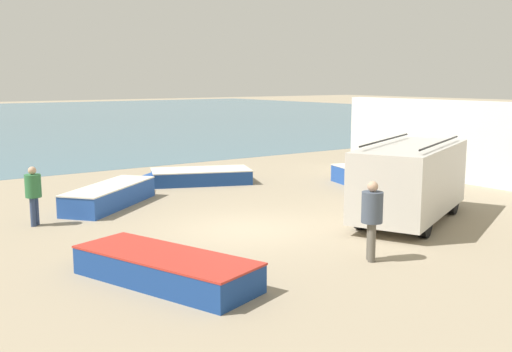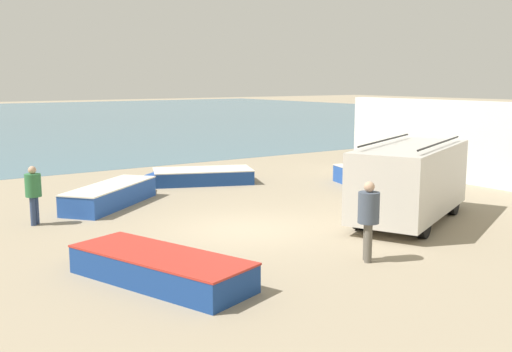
# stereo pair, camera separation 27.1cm
# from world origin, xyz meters

# --- Properties ---
(ground_plane) EXTENTS (200.00, 200.00, 0.00)m
(ground_plane) POSITION_xyz_m (0.00, 0.00, 0.00)
(ground_plane) COLOR gray
(harbor_wall) EXTENTS (0.50, 12.27, 3.12)m
(harbor_wall) POSITION_xyz_m (11.05, 1.00, 1.56)
(harbor_wall) COLOR silver
(harbor_wall) RESTS_ON ground_plane
(parked_van) EXTENTS (5.37, 3.79, 2.27)m
(parked_van) POSITION_xyz_m (4.38, -1.81, 1.17)
(parked_van) COLOR beige
(parked_van) RESTS_ON ground_plane
(fishing_rowboat_0) EXTENTS (4.26, 3.71, 0.67)m
(fishing_rowboat_0) POSITION_xyz_m (-1.55, 5.04, 0.33)
(fishing_rowboat_0) COLOR #234CA3
(fishing_rowboat_0) RESTS_ON ground_plane
(fishing_rowboat_1) EXTENTS (2.21, 3.83, 0.67)m
(fishing_rowboat_1) POSITION_xyz_m (7.47, 2.92, 0.33)
(fishing_rowboat_1) COLOR #234CA3
(fishing_rowboat_1) RESTS_ON ground_plane
(fishing_rowboat_2) EXTENTS (4.57, 2.98, 0.55)m
(fishing_rowboat_2) POSITION_xyz_m (2.60, 6.92, 0.27)
(fishing_rowboat_2) COLOR navy
(fishing_rowboat_2) RESTS_ON ground_plane
(fishing_rowboat_3) EXTENTS (2.58, 4.76, 0.58)m
(fishing_rowboat_3) POSITION_xyz_m (-3.60, -2.36, 0.29)
(fishing_rowboat_3) COLOR navy
(fishing_rowboat_3) RESTS_ON ground_plane
(fisherman_0) EXTENTS (0.42, 0.42, 1.62)m
(fisherman_0) POSITION_xyz_m (-4.33, 3.69, 0.97)
(fisherman_0) COLOR navy
(fisherman_0) RESTS_ON ground_plane
(fisherman_1) EXTENTS (0.46, 0.46, 1.76)m
(fisherman_1) POSITION_xyz_m (0.76, -3.81, 1.05)
(fisherman_1) COLOR #5B564C
(fisherman_1) RESTS_ON ground_plane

